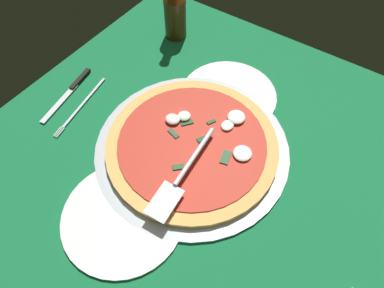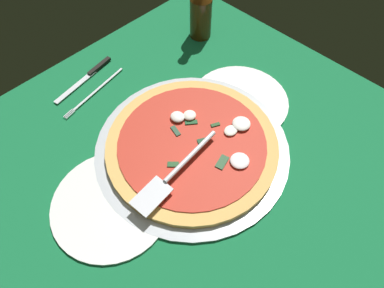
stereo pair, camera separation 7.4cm
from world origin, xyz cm
name	(u,v)px [view 2 (the right image)]	position (x,y,z in cm)	size (l,w,h in cm)	color
ground_plane	(199,170)	(0.00, 0.00, -0.40)	(102.08, 102.08, 0.80)	#146436
checker_pattern	(199,169)	(0.00, 0.00, 0.05)	(102.08, 102.08, 0.10)	white
pizza_pan	(192,148)	(2.59, 4.79, 0.61)	(43.96, 43.96, 1.02)	#B5BCC3
dinner_plate_left	(112,204)	(-18.70, 6.85, 0.60)	(24.67, 24.67, 1.00)	silver
dinner_plate_right	(240,101)	(21.20, 6.18, 0.60)	(24.31, 24.31, 1.00)	white
pizza	(193,144)	(2.77, 4.72, 2.03)	(38.72, 38.72, 3.10)	#DEA956
pizza_server	(175,172)	(-5.86, 1.30, 4.58)	(23.86, 5.32, 1.00)	silver
place_setting_far	(92,84)	(-1.55, 37.77, 0.46)	(21.60, 15.23, 1.40)	white
beer_bottle	(201,9)	(33.26, 31.47, 8.89)	(6.22, 6.22, 23.49)	#41250A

